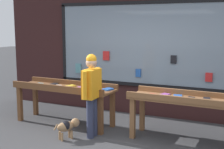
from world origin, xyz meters
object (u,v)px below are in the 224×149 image
Objects in this scene: display_table_right at (191,104)px; small_dog at (67,126)px; person_browsing at (92,90)px; display_table_left at (64,91)px.

display_table_right is 4.62× the size of small_dog.
display_table_right is at bearing -76.18° from person_browsing.
person_browsing is (0.92, -0.48, 0.20)m from display_table_left.
person_browsing is at bearing -27.42° from display_table_left.
display_table_left is 2.69m from display_table_right.
display_table_left is 1.42× the size of person_browsing.
display_table_right reaches higher than small_dog.
small_dog is at bearing 127.70° from person_browsing.
display_table_left is at bearing 179.95° from display_table_right.
small_dog is (-0.37, -0.30, -0.68)m from person_browsing.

